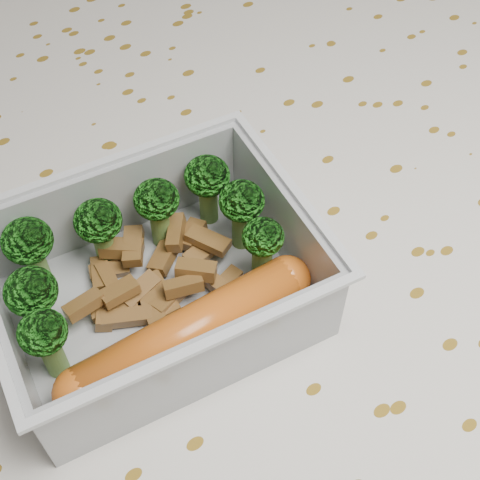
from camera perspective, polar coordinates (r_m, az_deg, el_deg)
dining_table at (r=0.47m, az=-1.20°, el=-8.46°), size 1.40×0.90×0.75m
tablecloth at (r=0.43m, az=-1.32°, el=-5.16°), size 1.46×0.96×0.19m
lunch_container at (r=0.37m, az=-7.17°, el=-3.96°), size 0.19×0.16×0.06m
broccoli_florets at (r=0.37m, az=-9.23°, el=0.11°), size 0.15×0.10×0.05m
meat_pile at (r=0.38m, az=-7.50°, el=-3.15°), size 0.10×0.07×0.02m
sausage at (r=0.35m, az=-4.35°, el=-7.88°), size 0.15×0.03×0.03m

